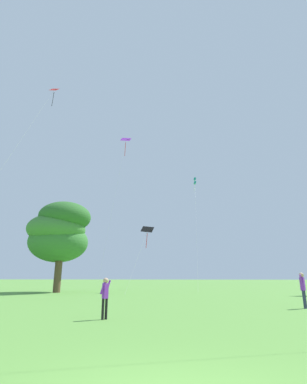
{
  "coord_description": "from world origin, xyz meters",
  "views": [
    {
      "loc": [
        0.28,
        -4.09,
        1.57
      ],
      "look_at": [
        -3.58,
        27.89,
        10.83
      ],
      "focal_mm": 27.73,
      "sensor_mm": 36.0,
      "label": 1
    }
  ],
  "objects_px": {
    "kite_purple_streamer": "(125,146)",
    "tree_left_oak": "(60,232)",
    "kite_black_large": "(147,233)",
    "person_in_red_shirt": "(105,294)",
    "person_near_tree": "(303,287)",
    "kite_red_high": "(46,103)",
    "kite_teal_box": "(195,182)"
  },
  "relations": [
    {
      "from": "kite_purple_streamer",
      "to": "tree_left_oak",
      "type": "bearing_deg",
      "value": -100.96
    },
    {
      "from": "kite_black_large",
      "to": "tree_left_oak",
      "type": "xyz_separation_m",
      "value": [
        -9.59,
        -1.85,
        -0.04
      ]
    },
    {
      "from": "kite_purple_streamer",
      "to": "person_in_red_shirt",
      "type": "distance_m",
      "value": 44.2
    },
    {
      "from": "kite_purple_streamer",
      "to": "person_near_tree",
      "type": "distance_m",
      "value": 42.63
    },
    {
      "from": "kite_purple_streamer",
      "to": "person_in_red_shirt",
      "type": "height_order",
      "value": "kite_purple_streamer"
    },
    {
      "from": "person_in_red_shirt",
      "to": "tree_left_oak",
      "type": "bearing_deg",
      "value": 119.42
    },
    {
      "from": "kite_purple_streamer",
      "to": "tree_left_oak",
      "type": "height_order",
      "value": "kite_purple_streamer"
    },
    {
      "from": "kite_black_large",
      "to": "tree_left_oak",
      "type": "relative_size",
      "value": 0.75
    },
    {
      "from": "kite_purple_streamer",
      "to": "person_near_tree",
      "type": "bearing_deg",
      "value": -61.52
    },
    {
      "from": "kite_red_high",
      "to": "person_in_red_shirt",
      "type": "distance_m",
      "value": 26.46
    },
    {
      "from": "tree_left_oak",
      "to": "kite_black_large",
      "type": "bearing_deg",
      "value": 10.92
    },
    {
      "from": "kite_black_large",
      "to": "kite_teal_box",
      "type": "relative_size",
      "value": 0.43
    },
    {
      "from": "kite_red_high",
      "to": "tree_left_oak",
      "type": "bearing_deg",
      "value": 83.87
    },
    {
      "from": "kite_red_high",
      "to": "kite_teal_box",
      "type": "height_order",
      "value": "kite_red_high"
    },
    {
      "from": "kite_teal_box",
      "to": "tree_left_oak",
      "type": "relative_size",
      "value": 1.73
    },
    {
      "from": "kite_red_high",
      "to": "kite_black_large",
      "type": "bearing_deg",
      "value": 33.87
    },
    {
      "from": "kite_teal_box",
      "to": "person_in_red_shirt",
      "type": "bearing_deg",
      "value": -97.78
    },
    {
      "from": "kite_red_high",
      "to": "kite_teal_box",
      "type": "relative_size",
      "value": 1.33
    },
    {
      "from": "kite_black_large",
      "to": "person_in_red_shirt",
      "type": "bearing_deg",
      "value": -86.16
    },
    {
      "from": "kite_purple_streamer",
      "to": "person_near_tree",
      "type": "xyz_separation_m",
      "value": [
        16.96,
        -31.26,
        -23.5
      ]
    },
    {
      "from": "kite_purple_streamer",
      "to": "kite_teal_box",
      "type": "height_order",
      "value": "kite_purple_streamer"
    },
    {
      "from": "kite_red_high",
      "to": "person_near_tree",
      "type": "relative_size",
      "value": 12.46
    },
    {
      "from": "tree_left_oak",
      "to": "person_near_tree",
      "type": "bearing_deg",
      "value": -35.21
    },
    {
      "from": "tree_left_oak",
      "to": "kite_purple_streamer",
      "type": "bearing_deg",
      "value": 79.04
    },
    {
      "from": "person_in_red_shirt",
      "to": "kite_red_high",
      "type": "bearing_deg",
      "value": 128.34
    },
    {
      "from": "kite_red_high",
      "to": "kite_purple_streamer",
      "type": "relative_size",
      "value": 0.84
    },
    {
      "from": "person_near_tree",
      "to": "person_in_red_shirt",
      "type": "bearing_deg",
      "value": -150.27
    },
    {
      "from": "person_near_tree",
      "to": "person_in_red_shirt",
      "type": "height_order",
      "value": "person_near_tree"
    },
    {
      "from": "kite_purple_streamer",
      "to": "person_near_tree",
      "type": "height_order",
      "value": "kite_purple_streamer"
    },
    {
      "from": "kite_red_high",
      "to": "tree_left_oak",
      "type": "xyz_separation_m",
      "value": [
        0.53,
        4.94,
        -13.32
      ]
    },
    {
      "from": "kite_black_large",
      "to": "person_near_tree",
      "type": "distance_m",
      "value": 20.06
    },
    {
      "from": "kite_red_high",
      "to": "person_in_red_shirt",
      "type": "relative_size",
      "value": 14.53
    }
  ]
}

